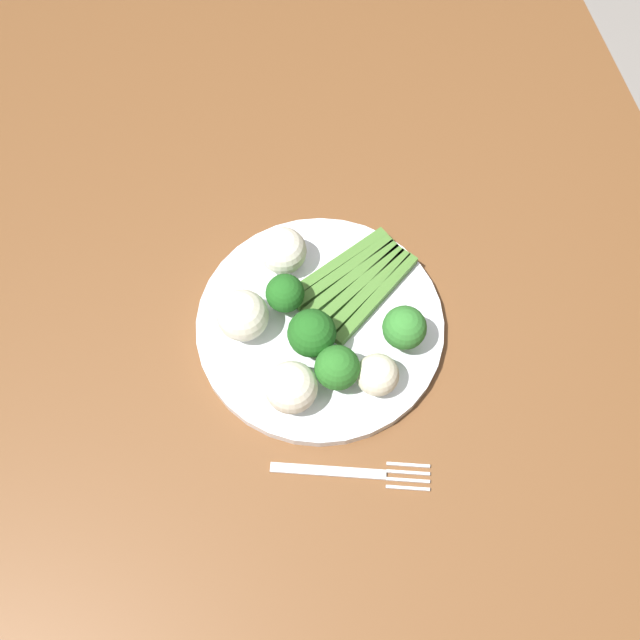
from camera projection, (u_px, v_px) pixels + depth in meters
The scene contains 13 objects.
ground_plane at pixel (309, 514), 1.49m from camera, with size 6.00×6.00×0.02m, color gray.
dining_table at pixel (301, 405), 0.87m from camera, with size 1.39×1.03×0.78m.
plate at pixel (320, 325), 0.80m from camera, with size 0.28×0.28×0.01m, color white.
asparagus_bundle at pixel (356, 282), 0.81m from camera, with size 0.14×0.16×0.01m.
broccoli_right at pixel (337, 368), 0.74m from camera, with size 0.05×0.05×0.06m.
broccoli_left at pixel (284, 294), 0.78m from camera, with size 0.04×0.04×0.05m.
broccoli_front at pixel (312, 334), 0.75m from camera, with size 0.05×0.05×0.06m.
broccoli_near_center at pixel (404, 328), 0.76m from camera, with size 0.05×0.05×0.06m.
cauliflower_back_right at pixel (377, 375), 0.75m from camera, with size 0.05×0.05×0.05m, color beige.
cauliflower_near_fork at pixel (283, 251), 0.81m from camera, with size 0.05×0.05×0.05m, color white.
cauliflower_mid at pixel (291, 387), 0.73m from camera, with size 0.06×0.06×0.06m, color silver.
cauliflower_back at pixel (243, 315), 0.77m from camera, with size 0.06×0.06×0.06m, color silver.
fork at pixel (353, 473), 0.74m from camera, with size 0.06×0.16×0.00m.
Camera 1 is at (0.29, -0.03, 1.51)m, focal length 40.07 mm.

